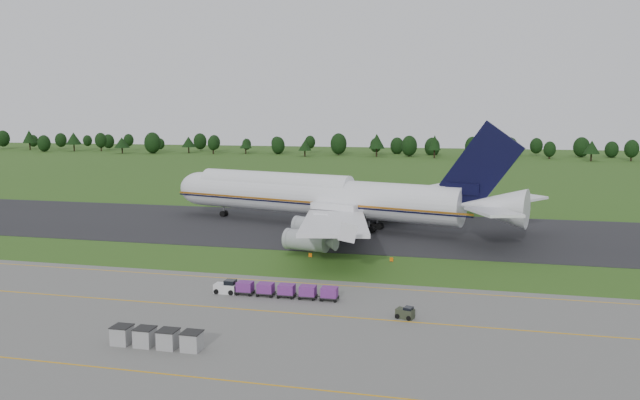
% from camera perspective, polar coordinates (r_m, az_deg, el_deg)
% --- Properties ---
extents(ground, '(600.00, 600.00, 0.00)m').
position_cam_1_polar(ground, '(90.88, -0.06, -5.97)').
color(ground, '#2B5118').
rests_on(ground, ground).
extents(apron, '(300.00, 52.00, 0.06)m').
position_cam_1_polar(apron, '(59.81, -7.74, -13.62)').
color(apron, '#62625D').
rests_on(apron, ground).
extents(taxiway, '(300.00, 40.00, 0.08)m').
position_cam_1_polar(taxiway, '(117.67, 3.06, -2.71)').
color(taxiway, black).
rests_on(taxiway, ground).
extents(apron_markings, '(300.00, 30.20, 0.01)m').
position_cam_1_polar(apron_markings, '(65.98, -5.53, -11.44)').
color(apron_markings, orange).
rests_on(apron_markings, apron).
extents(tree_line, '(528.62, 23.03, 11.93)m').
position_cam_1_polar(tree_line, '(306.40, 9.61, 4.99)').
color(tree_line, black).
rests_on(tree_line, ground).
extents(aircraft, '(73.63, 69.20, 20.62)m').
position_cam_1_polar(aircraft, '(120.10, 0.33, 0.35)').
color(aircraft, white).
rests_on(aircraft, ground).
extents(baggage_train, '(15.41, 1.63, 1.57)m').
position_cam_1_polar(baggage_train, '(75.74, -4.27, -8.16)').
color(baggage_train, silver).
rests_on(baggage_train, apron).
extents(utility_cart, '(2.12, 1.63, 1.03)m').
position_cam_1_polar(utility_cart, '(68.62, 7.78, -10.26)').
color(utility_cart, '#2D3324').
rests_on(utility_cart, apron).
extents(uld_row, '(9.01, 1.81, 1.79)m').
position_cam_1_polar(uld_row, '(62.01, -14.72, -12.10)').
color(uld_row, '#979797').
rests_on(uld_row, apron).
extents(edge_markers, '(12.94, 0.30, 0.60)m').
position_cam_1_polar(edge_markers, '(94.41, 2.79, -5.27)').
color(edge_markers, '#F46407').
rests_on(edge_markers, ground).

